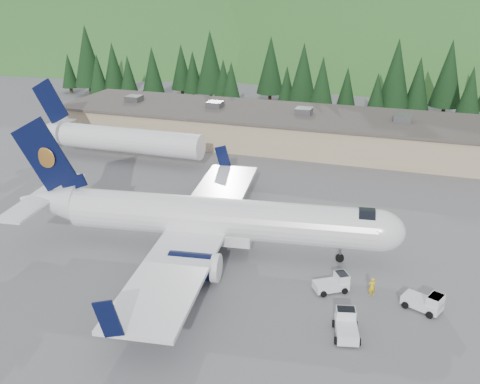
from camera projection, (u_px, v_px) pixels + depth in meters
name	position (u px, v px, depth m)	size (l,w,h in m)	color
ground	(221.00, 251.00, 52.64)	(600.00, 600.00, 0.00)	slate
airliner	(209.00, 219.00, 51.58)	(38.39, 36.14, 12.74)	white
second_airliner	(113.00, 138.00, 78.08)	(27.50, 11.00, 10.05)	white
baggage_tug_a	(334.00, 283.00, 45.78)	(3.22, 2.83, 1.55)	silver
baggage_tug_b	(426.00, 302.00, 42.99)	(3.44, 2.76, 1.64)	silver
baggage_tug_c	(346.00, 325.00, 40.15)	(2.47, 3.41, 1.67)	silver
terminal_building	(273.00, 127.00, 86.63)	(71.00, 17.00, 6.10)	tan
ramp_worker	(372.00, 287.00, 44.91)	(0.63, 0.42, 1.74)	gold
tree_line	(319.00, 74.00, 105.02)	(114.16, 18.93, 14.42)	black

